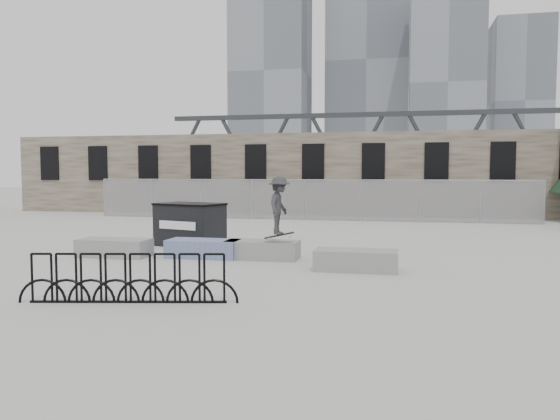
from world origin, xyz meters
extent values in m
plane|color=#A5A5A0|center=(0.00, 0.00, 0.00)|extent=(120.00, 120.00, 0.00)
cube|color=brown|center=(0.00, 16.25, 2.25)|extent=(36.00, 2.50, 4.50)
cube|color=black|center=(-16.00, 14.98, 2.90)|extent=(1.20, 0.12, 2.00)
cube|color=black|center=(-12.80, 14.98, 2.90)|extent=(1.20, 0.12, 2.00)
cube|color=black|center=(-9.60, 14.98, 2.90)|extent=(1.20, 0.12, 2.00)
cube|color=black|center=(-6.40, 14.98, 2.90)|extent=(1.20, 0.12, 2.00)
cube|color=black|center=(-3.20, 14.98, 2.90)|extent=(1.20, 0.12, 2.00)
cube|color=black|center=(0.00, 14.98, 2.90)|extent=(1.20, 0.12, 2.00)
cube|color=black|center=(3.20, 14.98, 2.90)|extent=(1.20, 0.12, 2.00)
cube|color=black|center=(6.40, 14.98, 2.90)|extent=(1.20, 0.12, 2.00)
cube|color=black|center=(9.60, 14.98, 2.90)|extent=(1.20, 0.12, 2.00)
cylinder|color=gray|center=(-11.00, 12.50, 1.00)|extent=(0.06, 0.06, 2.00)
cylinder|color=gray|center=(-8.25, 12.50, 1.00)|extent=(0.06, 0.06, 2.00)
cylinder|color=gray|center=(-5.50, 12.50, 1.00)|extent=(0.06, 0.06, 2.00)
cylinder|color=gray|center=(-2.75, 12.50, 1.00)|extent=(0.06, 0.06, 2.00)
cylinder|color=gray|center=(0.00, 12.50, 1.00)|extent=(0.06, 0.06, 2.00)
cylinder|color=gray|center=(2.75, 12.50, 1.00)|extent=(0.06, 0.06, 2.00)
cylinder|color=gray|center=(5.50, 12.50, 1.00)|extent=(0.06, 0.06, 2.00)
cylinder|color=gray|center=(8.25, 12.50, 1.00)|extent=(0.06, 0.06, 2.00)
cylinder|color=gray|center=(11.00, 12.50, 1.00)|extent=(0.06, 0.06, 2.00)
cube|color=#99999E|center=(0.00, 12.50, 1.00)|extent=(22.00, 0.02, 2.00)
cylinder|color=gray|center=(0.00, 12.50, 2.00)|extent=(22.00, 0.04, 0.04)
cube|color=gray|center=(-3.29, -0.24, 0.25)|extent=(2.00, 0.90, 0.50)
cube|color=#2D471E|center=(-3.29, -0.24, 0.44)|extent=(1.76, 0.66, 0.10)
cube|color=#3652A3|center=(-0.77, 0.14, 0.25)|extent=(2.00, 0.90, 0.50)
cube|color=#2D471E|center=(-0.77, 0.14, 0.44)|extent=(1.76, 0.66, 0.10)
cube|color=gray|center=(0.90, 0.26, 0.25)|extent=(2.00, 0.90, 0.50)
cube|color=#2D471E|center=(0.90, 0.26, 0.44)|extent=(1.76, 0.66, 0.10)
cube|color=gray|center=(3.56, -0.97, 0.25)|extent=(2.00, 0.90, 0.50)
cube|color=#2D471E|center=(3.56, -0.97, 0.44)|extent=(1.76, 0.66, 0.10)
cube|color=black|center=(-2.04, 2.35, 0.67)|extent=(2.32, 1.77, 1.33)
cube|color=black|center=(-2.04, 2.35, 1.35)|extent=(2.38, 1.83, 0.06)
cube|color=white|center=(-2.23, 1.74, 0.72)|extent=(1.38, 0.43, 0.26)
cube|color=black|center=(-0.25, -5.17, 0.02)|extent=(3.54, 0.79, 0.04)
torus|color=black|center=(-1.79, -5.49, 0.45)|extent=(0.88, 0.23, 0.89)
torus|color=black|center=(-1.35, -5.40, 0.45)|extent=(0.88, 0.23, 0.89)
torus|color=black|center=(-0.91, -5.31, 0.45)|extent=(0.88, 0.23, 0.89)
torus|color=black|center=(-0.47, -5.21, 0.45)|extent=(0.88, 0.23, 0.89)
torus|color=black|center=(-0.03, -5.12, 0.45)|extent=(0.88, 0.23, 0.89)
torus|color=black|center=(0.41, -5.03, 0.45)|extent=(0.88, 0.23, 0.89)
torus|color=black|center=(0.85, -4.94, 0.45)|extent=(0.88, 0.23, 0.89)
torus|color=black|center=(1.29, -4.85, 0.45)|extent=(0.88, 0.23, 0.89)
cube|color=slate|center=(-20.00, 90.00, 21.00)|extent=(14.00, 12.00, 42.00)
cube|color=slate|center=(-2.00, 100.00, 24.00)|extent=(16.00, 14.00, 48.00)
cube|color=slate|center=(12.00, 85.00, 17.00)|extent=(12.00, 12.00, 34.00)
cube|color=slate|center=(26.00, 95.00, 15.00)|extent=(10.00, 10.00, 30.00)
cube|color=#2D3033|center=(10.00, 55.00, 4.00)|extent=(70.00, 3.00, 1.20)
cube|color=#2D3033|center=(10.00, 55.00, 9.50)|extent=(70.00, 0.60, 0.60)
cube|color=gray|center=(-20.00, 55.00, 2.00)|extent=(2.00, 3.00, 4.00)
imported|color=#2E2E31|center=(1.43, 0.02, 1.50)|extent=(0.65, 1.04, 1.55)
cube|color=black|center=(1.43, 0.02, 0.69)|extent=(0.81, 0.31, 0.19)
cylinder|color=beige|center=(1.15, -0.05, 0.64)|extent=(0.06, 0.03, 0.06)
cylinder|color=beige|center=(1.15, 0.09, 0.64)|extent=(0.06, 0.03, 0.06)
cylinder|color=beige|center=(1.71, -0.05, 0.64)|extent=(0.06, 0.03, 0.06)
cylinder|color=beige|center=(1.71, 0.09, 0.64)|extent=(0.06, 0.03, 0.06)
camera|label=1|loc=(4.56, -14.15, 2.39)|focal=35.00mm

